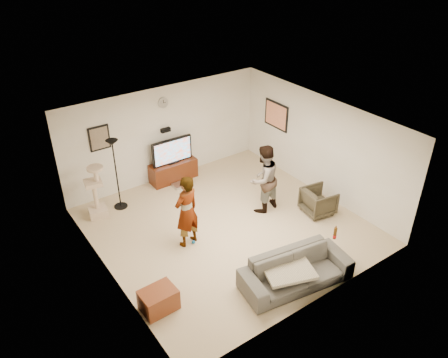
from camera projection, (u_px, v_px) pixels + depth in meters
floor at (227, 227)px, 9.98m from camera, size 5.50×5.50×0.02m
ceiling at (228, 124)px, 8.70m from camera, size 5.50×5.50×0.02m
wall_back at (165, 134)px, 11.28m from camera, size 5.50×0.04×2.50m
wall_front at (323, 247)px, 7.40m from camera, size 5.50×0.04×2.50m
wall_left at (103, 223)px, 7.98m from camera, size 0.04×5.50×2.50m
wall_right at (320, 145)px, 10.70m from camera, size 0.04×5.50×2.50m
wall_clock at (163, 103)px, 10.82m from camera, size 0.26×0.04×0.26m
wall_speaker at (166, 130)px, 11.17m from camera, size 0.25×0.10×0.10m
picture_back at (99, 138)px, 10.24m from camera, size 0.42×0.03×0.52m
picture_right at (276, 115)px, 11.69m from camera, size 0.03×0.78×0.62m
tv_stand at (173, 171)px, 11.63m from camera, size 1.25×0.45×0.52m
console_box at (181, 185)px, 11.46m from camera, size 0.40×0.30×0.07m
tv at (172, 151)px, 11.33m from camera, size 1.11×0.08×0.66m
tv_screen at (173, 152)px, 11.30m from camera, size 1.02×0.01×0.58m
floor_lamp at (117, 175)px, 10.21m from camera, size 0.32×0.32×1.76m
cat_tree at (95, 192)px, 10.03m from camera, size 0.48×0.48×1.29m
person_left at (187, 211)px, 9.06m from camera, size 0.66×0.51×1.63m
person_right at (263, 179)px, 10.15m from camera, size 0.88×0.73×1.66m
sofa at (296, 270)px, 8.28m from camera, size 2.23×1.16×0.62m
throw_blanket at (288, 270)px, 8.12m from camera, size 1.08×0.95×0.06m
beer_bottle at (335, 233)px, 8.54m from camera, size 0.06×0.06×0.25m
armchair at (318, 201)px, 10.29m from camera, size 0.78×0.77×0.63m
side_table at (159, 300)px, 7.77m from camera, size 0.64×0.49×0.41m
toy_ball at (193, 242)px, 9.43m from camera, size 0.08×0.08×0.08m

